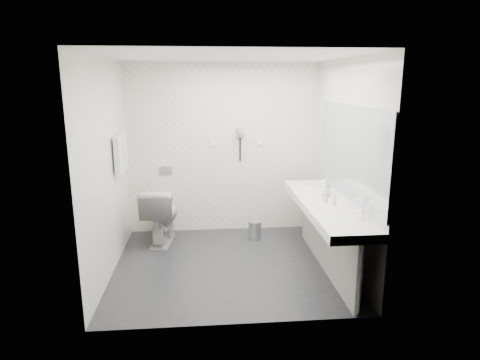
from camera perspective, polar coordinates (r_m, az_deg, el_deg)
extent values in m
plane|color=#232428|center=(5.28, -1.51, -11.57)|extent=(2.80, 2.80, 0.00)
plane|color=white|center=(4.79, -1.70, 16.64)|extent=(2.80, 2.80, 0.00)
plane|color=white|center=(6.16, -2.34, 4.25)|extent=(2.80, 0.00, 2.80)
plane|color=white|center=(3.62, -0.33, -2.27)|extent=(2.80, 0.00, 2.80)
plane|color=white|center=(5.00, -17.83, 1.47)|extent=(0.00, 2.60, 2.60)
plane|color=white|center=(5.16, 14.13, 2.06)|extent=(0.00, 2.60, 2.60)
cube|color=white|center=(5.00, 11.59, -3.49)|extent=(0.55, 2.20, 0.10)
cube|color=gray|center=(5.14, 11.64, -8.01)|extent=(0.03, 2.15, 0.75)
cylinder|color=silver|center=(4.25, 16.09, -12.99)|extent=(0.06, 0.06, 0.75)
cylinder|color=silver|center=(6.09, 9.14, -4.48)|extent=(0.06, 0.06, 0.75)
cube|color=#B2BCC6|center=(4.93, 14.84, 3.88)|extent=(0.02, 2.20, 1.05)
ellipsoid|color=white|center=(4.40, 14.00, -5.48)|extent=(0.40, 0.31, 0.05)
ellipsoid|color=white|center=(5.59, 9.73, -1.23)|extent=(0.40, 0.31, 0.05)
cylinder|color=silver|center=(4.44, 16.46, -4.24)|extent=(0.04, 0.04, 0.15)
cylinder|color=silver|center=(5.62, 11.69, -0.29)|extent=(0.04, 0.04, 0.15)
imported|color=white|center=(4.94, 11.65, -2.48)|extent=(0.05, 0.05, 0.10)
imported|color=white|center=(5.17, 11.51, -1.80)|extent=(0.10, 0.10, 0.09)
imported|color=white|center=(4.86, 12.86, -2.64)|extent=(0.06, 0.06, 0.13)
cylinder|color=silver|center=(5.22, 12.02, -1.60)|extent=(0.07, 0.07, 0.11)
cylinder|color=silver|center=(5.32, 12.13, -1.30)|extent=(0.08, 0.08, 0.11)
imported|color=white|center=(5.95, -10.78, -4.74)|extent=(0.55, 0.84, 0.80)
cube|color=#B2B5BA|center=(6.22, -10.16, 1.33)|extent=(0.18, 0.02, 0.12)
cylinder|color=#B2B5BA|center=(6.04, 2.04, -6.97)|extent=(0.24, 0.24, 0.25)
cylinder|color=#B2B5BA|center=(5.99, 2.05, -5.76)|extent=(0.18, 0.18, 0.02)
cylinder|color=silver|center=(5.47, -16.31, 5.75)|extent=(0.02, 0.62, 0.02)
cube|color=silver|center=(5.37, -16.33, 3.22)|extent=(0.07, 0.24, 0.48)
cube|color=silver|center=(5.64, -15.80, 3.73)|extent=(0.07, 0.24, 0.48)
cube|color=#99999E|center=(6.11, 0.00, 6.56)|extent=(0.10, 0.04, 0.14)
cylinder|color=#99999E|center=(6.04, 0.06, 6.76)|extent=(0.08, 0.14, 0.08)
cylinder|color=black|center=(6.13, 0.02, 4.22)|extent=(0.02, 0.02, 0.35)
cube|color=white|center=(6.13, -3.75, 5.13)|extent=(0.09, 0.02, 0.09)
cube|color=white|center=(6.18, 2.77, 5.22)|extent=(0.09, 0.02, 0.09)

